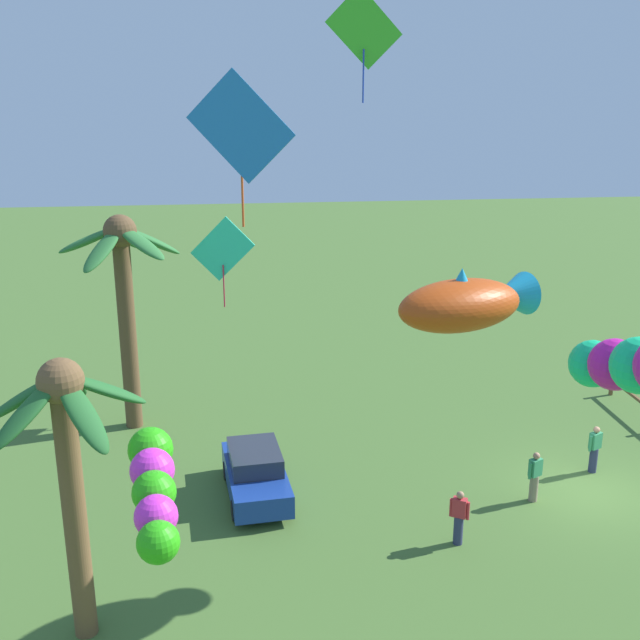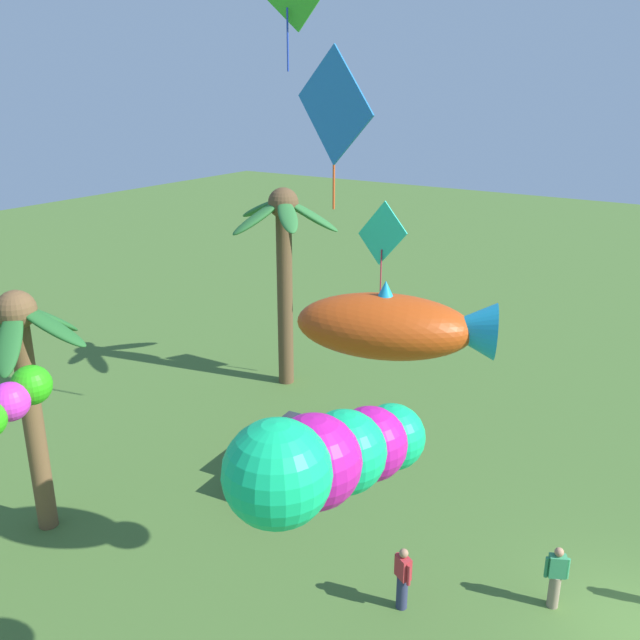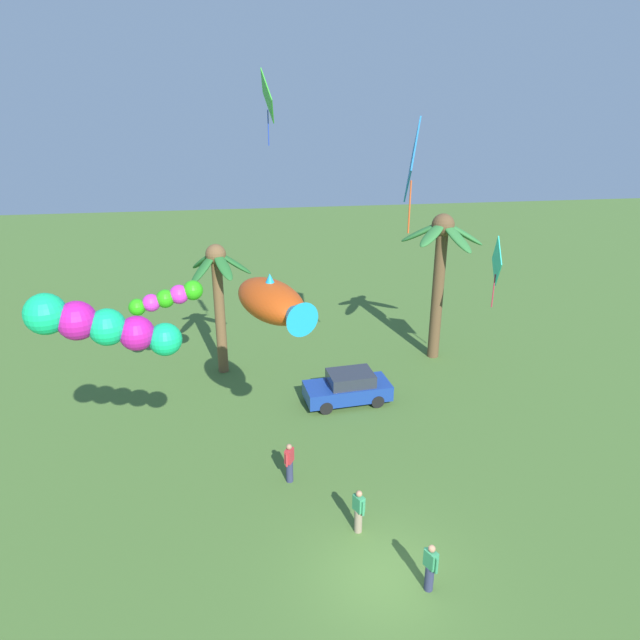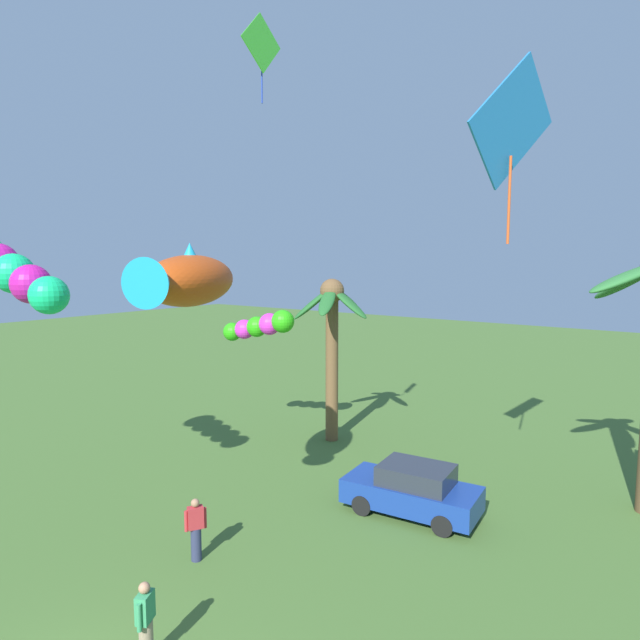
{
  "view_description": "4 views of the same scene",
  "coord_description": "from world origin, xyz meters",
  "px_view_note": "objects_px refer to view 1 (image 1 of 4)",
  "views": [
    {
      "loc": [
        -20.2,
        10.76,
        12.13
      ],
      "look_at": [
        -1.29,
        8.57,
        6.24
      ],
      "focal_mm": 43.6,
      "sensor_mm": 36.0,
      "label": 1
    },
    {
      "loc": [
        -14.0,
        -0.57,
        11.45
      ],
      "look_at": [
        -1.12,
        7.89,
        6.11
      ],
      "focal_mm": 38.6,
      "sensor_mm": 36.0,
      "label": 2
    },
    {
      "loc": [
        -3.68,
        -12.28,
        13.18
      ],
      "look_at": [
        -0.73,
        7.7,
        5.19
      ],
      "focal_mm": 31.76,
      "sensor_mm": 36.0,
      "label": 3
    },
    {
      "loc": [
        7.79,
        -3.66,
        7.45
      ],
      "look_at": [
        -0.96,
        8.32,
        5.8
      ],
      "focal_mm": 30.61,
      "sensor_mm": 36.0,
      "label": 4
    }
  ],
  "objects_px": {
    "spectator_1": "(594,449)",
    "kite_diamond_5": "(223,250)",
    "kite_diamond_3": "(241,128)",
    "spectator_2": "(459,517)",
    "spectator_0": "(535,476)",
    "kite_fish_4": "(468,303)",
    "palm_tree_0": "(124,278)",
    "kite_diamond_0": "(364,30)",
    "palm_tree_1": "(67,444)",
    "parked_car_0": "(256,473)",
    "kite_tube_1": "(154,487)"
  },
  "relations": [
    {
      "from": "spectator_1",
      "to": "kite_diamond_5",
      "type": "xyz_separation_m",
      "value": [
        6.7,
        11.69,
        5.36
      ]
    },
    {
      "from": "kite_diamond_3",
      "to": "spectator_2",
      "type": "bearing_deg",
      "value": -136.0
    },
    {
      "from": "spectator_0",
      "to": "kite_fish_4",
      "type": "relative_size",
      "value": 0.39
    },
    {
      "from": "spectator_0",
      "to": "spectator_2",
      "type": "relative_size",
      "value": 1.0
    },
    {
      "from": "palm_tree_0",
      "to": "spectator_0",
      "type": "bearing_deg",
      "value": -118.58
    },
    {
      "from": "palm_tree_0",
      "to": "kite_diamond_0",
      "type": "height_order",
      "value": "kite_diamond_0"
    },
    {
      "from": "kite_diamond_3",
      "to": "spectator_0",
      "type": "bearing_deg",
      "value": -114.02
    },
    {
      "from": "palm_tree_0",
      "to": "kite_diamond_5",
      "type": "distance_m",
      "value": 3.72
    },
    {
      "from": "palm_tree_0",
      "to": "spectator_2",
      "type": "height_order",
      "value": "palm_tree_0"
    },
    {
      "from": "spectator_0",
      "to": "kite_fish_4",
      "type": "bearing_deg",
      "value": 126.59
    },
    {
      "from": "palm_tree_1",
      "to": "kite_fish_4",
      "type": "distance_m",
      "value": 9.75
    },
    {
      "from": "parked_car_0",
      "to": "kite_diamond_3",
      "type": "xyz_separation_m",
      "value": [
        2.46,
        0.11,
        10.02
      ]
    },
    {
      "from": "spectator_2",
      "to": "kite_diamond_3",
      "type": "bearing_deg",
      "value": 44.0
    },
    {
      "from": "kite_diamond_0",
      "to": "kite_diamond_3",
      "type": "distance_m",
      "value": 6.89
    },
    {
      "from": "spectator_2",
      "to": "kite_diamond_3",
      "type": "distance_m",
      "value": 12.71
    },
    {
      "from": "spectator_1",
      "to": "spectator_0",
      "type": "bearing_deg",
      "value": 120.32
    },
    {
      "from": "kite_tube_1",
      "to": "kite_fish_4",
      "type": "xyz_separation_m",
      "value": [
        4.25,
        -7.26,
        2.16
      ]
    },
    {
      "from": "palm_tree_1",
      "to": "spectator_2",
      "type": "xyz_separation_m",
      "value": [
        2.5,
        -9.48,
        -3.94
      ]
    },
    {
      "from": "palm_tree_0",
      "to": "spectator_2",
      "type": "relative_size",
      "value": 4.9
    },
    {
      "from": "parked_car_0",
      "to": "kite_diamond_3",
      "type": "distance_m",
      "value": 10.31
    },
    {
      "from": "palm_tree_1",
      "to": "kite_diamond_0",
      "type": "distance_m",
      "value": 10.96
    },
    {
      "from": "spectator_0",
      "to": "kite_tube_1",
      "type": "bearing_deg",
      "value": 122.32
    },
    {
      "from": "palm_tree_0",
      "to": "kite_tube_1",
      "type": "xyz_separation_m",
      "value": [
        -13.38,
        -2.12,
        -0.79
      ]
    },
    {
      "from": "spectator_1",
      "to": "kite_fish_4",
      "type": "relative_size",
      "value": 0.39
    },
    {
      "from": "parked_car_0",
      "to": "kite_diamond_3",
      "type": "bearing_deg",
      "value": 2.5
    },
    {
      "from": "spectator_0",
      "to": "spectator_2",
      "type": "bearing_deg",
      "value": 123.93
    },
    {
      "from": "palm_tree_1",
      "to": "spectator_1",
      "type": "relative_size",
      "value": 4.2
    },
    {
      "from": "spectator_0",
      "to": "kite_diamond_0",
      "type": "relative_size",
      "value": 0.66
    },
    {
      "from": "palm_tree_1",
      "to": "kite_diamond_5",
      "type": "height_order",
      "value": "kite_diamond_5"
    },
    {
      "from": "spectator_0",
      "to": "kite_diamond_3",
      "type": "xyz_separation_m",
      "value": [
        3.74,
        8.39,
        9.95
      ]
    },
    {
      "from": "kite_diamond_0",
      "to": "kite_fish_4",
      "type": "bearing_deg",
      "value": -93.58
    },
    {
      "from": "palm_tree_1",
      "to": "spectator_1",
      "type": "bearing_deg",
      "value": -68.29
    },
    {
      "from": "kite_diamond_5",
      "to": "kite_tube_1",
      "type": "bearing_deg",
      "value": 175.04
    },
    {
      "from": "parked_car_0",
      "to": "spectator_1",
      "type": "bearing_deg",
      "value": -88.76
    },
    {
      "from": "spectator_0",
      "to": "kite_diamond_0",
      "type": "height_order",
      "value": "kite_diamond_0"
    },
    {
      "from": "kite_tube_1",
      "to": "kite_fish_4",
      "type": "height_order",
      "value": "kite_fish_4"
    },
    {
      "from": "spectator_1",
      "to": "spectator_2",
      "type": "relative_size",
      "value": 1.0
    },
    {
      "from": "palm_tree_0",
      "to": "kite_tube_1",
      "type": "bearing_deg",
      "value": -171.01
    },
    {
      "from": "spectator_0",
      "to": "palm_tree_1",
      "type": "bearing_deg",
      "value": 109.75
    },
    {
      "from": "parked_car_0",
      "to": "kite_fish_4",
      "type": "relative_size",
      "value": 0.98
    },
    {
      "from": "palm_tree_1",
      "to": "kite_diamond_5",
      "type": "distance_m",
      "value": 13.15
    },
    {
      "from": "palm_tree_0",
      "to": "parked_car_0",
      "type": "height_order",
      "value": "palm_tree_0"
    },
    {
      "from": "spectator_2",
      "to": "kite_diamond_5",
      "type": "bearing_deg",
      "value": 31.42
    },
    {
      "from": "palm_tree_1",
      "to": "spectator_2",
      "type": "distance_m",
      "value": 10.57
    },
    {
      "from": "parked_car_0",
      "to": "spectator_0",
      "type": "distance_m",
      "value": 8.38
    },
    {
      "from": "kite_diamond_0",
      "to": "kite_diamond_5",
      "type": "distance_m",
      "value": 12.95
    },
    {
      "from": "kite_diamond_0",
      "to": "kite_fish_4",
      "type": "xyz_separation_m",
      "value": [
        -0.16,
        -2.63,
        -6.21
      ]
    },
    {
      "from": "kite_fish_4",
      "to": "kite_diamond_5",
      "type": "height_order",
      "value": "kite_fish_4"
    },
    {
      "from": "palm_tree_0",
      "to": "kite_diamond_0",
      "type": "distance_m",
      "value": 13.54
    },
    {
      "from": "palm_tree_1",
      "to": "spectator_2",
      "type": "height_order",
      "value": "palm_tree_1"
    }
  ]
}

